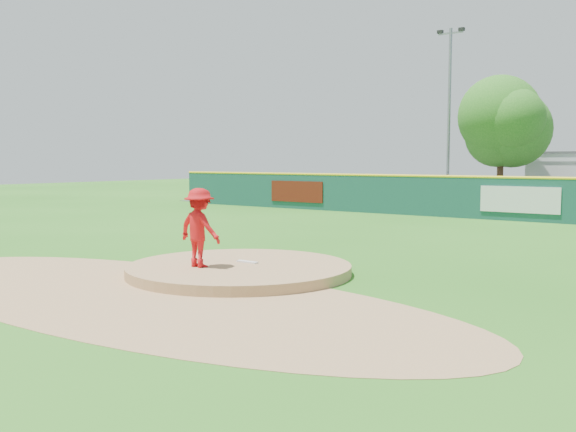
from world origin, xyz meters
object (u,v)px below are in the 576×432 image
Objects in this scene: playground_slide at (327,191)px; light_pole_left at (449,108)px; pitcher at (200,228)px; deciduous_tree at (501,129)px; van at (480,198)px.

light_pole_left is at bearing 39.15° from playground_slide.
pitcher is 0.60× the size of playground_slide.
playground_slide is 11.01m from deciduous_tree.
light_pole_left is at bearing -77.05° from pitcher.
light_pole_left reaches higher than van.
playground_slide is 0.28× the size of light_pole_left.
deciduous_tree is at bearing -84.90° from pitcher.
pitcher reaches higher than van.
light_pole_left is (-3.86, 4.66, 5.29)m from van.
van is 0.49× the size of light_pole_left.
deciduous_tree is (-1.49, 25.85, 3.36)m from pitcher.
deciduous_tree reaches higher than playground_slide.
pitcher is 28.80m from light_pole_left.
light_pole_left reaches higher than playground_slide.
van is at bearing -50.37° from light_pole_left.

